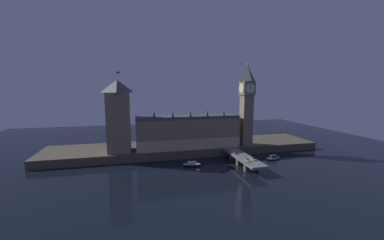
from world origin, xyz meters
TOP-DOWN VIEW (x-y plane):
  - ground_plane at (0.00, 0.00)m, footprint 400.00×400.00m
  - embankment at (0.00, 39.00)m, footprint 220.00×42.00m
  - parliament_hall at (-0.15, 29.24)m, footprint 80.06×17.82m
  - clock_tower at (47.80, 25.69)m, footprint 10.39×10.50m
  - victoria_tower at (-52.05, 29.65)m, footprint 16.64×16.64m
  - bridge at (30.81, -5.00)m, footprint 10.76×46.00m
  - car_northbound_lead at (28.44, 2.47)m, footprint 1.94×3.86m
  - car_northbound_trail at (28.44, -16.20)m, footprint 1.95×3.87m
  - car_southbound_lead at (33.17, -14.94)m, footprint 2.10×3.88m
  - pedestrian_mid_walk at (35.54, -6.18)m, footprint 0.38×0.38m
  - pedestrian_far_rail at (26.07, 10.97)m, footprint 0.38×0.38m
  - street_lamp_near at (25.67, -19.72)m, footprint 1.34×0.60m
  - street_lamp_far at (25.67, 9.72)m, footprint 1.34×0.60m
  - boat_upstream at (-3.77, 1.42)m, footprint 13.57×6.35m
  - boat_downstream at (58.04, 1.20)m, footprint 12.17×5.93m

SIDE VIEW (x-z plane):
  - ground_plane at x=0.00m, z-range 0.00..0.00m
  - boat_upstream at x=-3.77m, z-range -0.42..2.73m
  - boat_downstream at x=58.04m, z-range -0.47..3.05m
  - embankment at x=0.00m, z-range 0.00..6.02m
  - bridge at x=30.81m, z-range 1.24..7.52m
  - car_northbound_trail at x=28.44m, z-range 6.23..7.55m
  - car_southbound_lead at x=33.17m, z-range 6.23..7.61m
  - car_northbound_lead at x=28.44m, z-range 6.23..7.79m
  - pedestrian_mid_walk at x=35.54m, z-range 6.32..7.90m
  - pedestrian_far_rail at x=26.07m, z-range 6.33..8.13m
  - street_lamp_near at x=25.67m, z-range 7.07..13.33m
  - street_lamp_far at x=25.67m, z-range 7.09..13.58m
  - parliament_hall at x=-0.15m, z-range 3.45..33.72m
  - victoria_tower at x=-52.05m, z-range 3.17..61.62m
  - clock_tower at x=47.80m, z-range 7.91..73.64m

